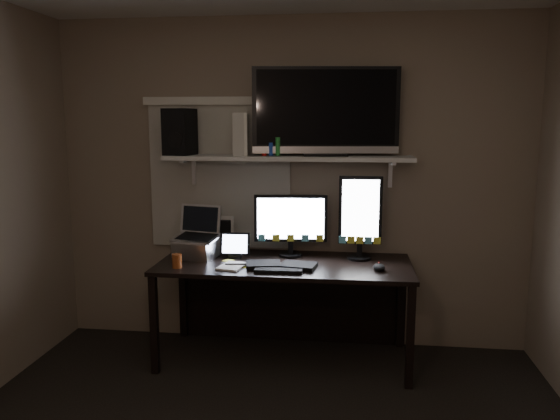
% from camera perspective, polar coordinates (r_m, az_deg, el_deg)
% --- Properties ---
extents(back_wall, '(3.60, 0.00, 3.60)m').
position_cam_1_polar(back_wall, '(4.18, 1.08, 2.71)').
color(back_wall, '#7F6F5B').
rests_on(back_wall, floor).
extents(window_blinds, '(1.10, 0.02, 1.10)m').
position_cam_1_polar(window_blinds, '(4.26, -6.33, 3.44)').
color(window_blinds, beige).
rests_on(window_blinds, back_wall).
extents(desk, '(1.80, 0.75, 0.73)m').
position_cam_1_polar(desk, '(4.08, 0.67, -7.47)').
color(desk, black).
rests_on(desk, floor).
extents(wall_shelf, '(1.80, 0.35, 0.03)m').
position_cam_1_polar(wall_shelf, '(3.99, 0.82, 5.48)').
color(wall_shelf, beige).
rests_on(wall_shelf, back_wall).
extents(monitor_landscape, '(0.54, 0.11, 0.47)m').
position_cam_1_polar(monitor_landscape, '(4.04, 1.12, -1.59)').
color(monitor_landscape, black).
rests_on(monitor_landscape, desk).
extents(monitor_portrait, '(0.31, 0.06, 0.62)m').
position_cam_1_polar(monitor_portrait, '(3.99, 8.38, -0.76)').
color(monitor_portrait, black).
rests_on(monitor_portrait, desk).
extents(keyboard, '(0.49, 0.20, 0.03)m').
position_cam_1_polar(keyboard, '(3.79, 0.08, -5.80)').
color(keyboard, black).
rests_on(keyboard, desk).
extents(mouse, '(0.09, 0.13, 0.04)m').
position_cam_1_polar(mouse, '(3.77, 10.31, -5.89)').
color(mouse, black).
rests_on(mouse, desk).
extents(notepad, '(0.20, 0.25, 0.01)m').
position_cam_1_polar(notepad, '(3.81, -4.99, -5.86)').
color(notepad, silver).
rests_on(notepad, desk).
extents(tablet, '(0.22, 0.10, 0.19)m').
position_cam_1_polar(tablet, '(4.04, -4.70, -3.68)').
color(tablet, black).
rests_on(tablet, desk).
extents(file_sorter, '(0.22, 0.11, 0.27)m').
position_cam_1_polar(file_sorter, '(4.25, -6.50, -2.52)').
color(file_sorter, black).
rests_on(file_sorter, desk).
extents(laptop, '(0.38, 0.34, 0.37)m').
position_cam_1_polar(laptop, '(4.06, -8.72, -2.37)').
color(laptop, silver).
rests_on(laptop, desk).
extents(cup, '(0.08, 0.08, 0.10)m').
position_cam_1_polar(cup, '(3.83, -10.71, -5.25)').
color(cup, '#95421B').
rests_on(cup, desk).
extents(sticky_notes, '(0.36, 0.31, 0.00)m').
position_cam_1_polar(sticky_notes, '(3.89, -4.14, -5.61)').
color(sticky_notes, gold).
rests_on(sticky_notes, desk).
extents(tv, '(1.07, 0.32, 0.63)m').
position_cam_1_polar(tv, '(3.97, 4.79, 10.20)').
color(tv, black).
rests_on(tv, wall_shelf).
extents(game_console, '(0.13, 0.27, 0.31)m').
position_cam_1_polar(game_console, '(4.07, -4.02, 7.90)').
color(game_console, beige).
rests_on(game_console, wall_shelf).
extents(speaker, '(0.22, 0.25, 0.34)m').
position_cam_1_polar(speaker, '(4.13, -10.42, 8.03)').
color(speaker, black).
rests_on(speaker, wall_shelf).
extents(bottles, '(0.21, 0.07, 0.13)m').
position_cam_1_polar(bottles, '(3.93, -0.96, 6.60)').
color(bottles, '#A50F0C').
rests_on(bottles, wall_shelf).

